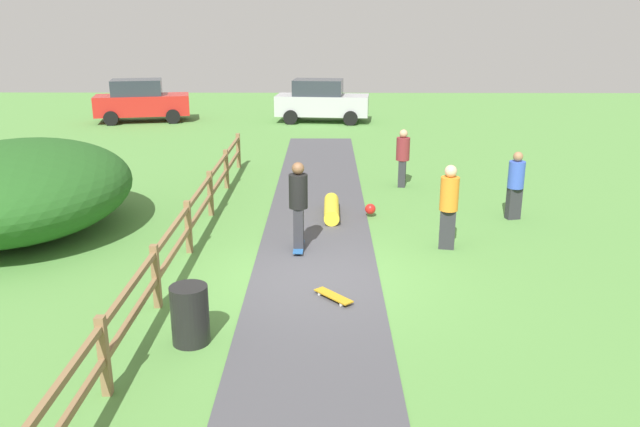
{
  "coord_description": "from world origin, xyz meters",
  "views": [
    {
      "loc": [
        0.19,
        -10.94,
        4.64
      ],
      "look_at": [
        0.09,
        0.79,
        1.0
      ],
      "focal_mm": 35.64,
      "sensor_mm": 36.0,
      "label": 1
    }
  ],
  "objects_px": {
    "skater_fallen": "(334,209)",
    "bystander_orange": "(449,203)",
    "skateboard_loose": "(333,296)",
    "skater_riding": "(298,202)",
    "bystander_blue": "(516,183)",
    "trash_bin": "(190,315)",
    "parked_car_silver": "(321,101)",
    "bush_large": "(18,189)",
    "bystander_maroon": "(403,156)",
    "parked_car_red": "(141,101)"
  },
  "relations": [
    {
      "from": "skater_fallen",
      "to": "bystander_orange",
      "type": "xyz_separation_m",
      "value": [
        2.31,
        -2.17,
        0.79
      ]
    },
    {
      "from": "skateboard_loose",
      "to": "bystander_orange",
      "type": "xyz_separation_m",
      "value": [
        2.39,
        2.6,
        0.9
      ]
    },
    {
      "from": "skater_riding",
      "to": "bystander_blue",
      "type": "distance_m",
      "value": 5.53
    },
    {
      "from": "trash_bin",
      "to": "parked_car_silver",
      "type": "distance_m",
      "value": 20.89
    },
    {
      "from": "bush_large",
      "to": "bystander_blue",
      "type": "distance_m",
      "value": 11.34
    },
    {
      "from": "bystander_blue",
      "to": "parked_car_silver",
      "type": "relative_size",
      "value": 0.38
    },
    {
      "from": "bush_large",
      "to": "skateboard_loose",
      "type": "bearing_deg",
      "value": -27.14
    },
    {
      "from": "skater_fallen",
      "to": "bystander_maroon",
      "type": "height_order",
      "value": "bystander_maroon"
    },
    {
      "from": "skateboard_loose",
      "to": "bystander_maroon",
      "type": "height_order",
      "value": "bystander_maroon"
    },
    {
      "from": "skater_riding",
      "to": "parked_car_red",
      "type": "distance_m",
      "value": 18.69
    },
    {
      "from": "bush_large",
      "to": "skater_fallen",
      "type": "xyz_separation_m",
      "value": [
        7.01,
        1.22,
        -0.82
      ]
    },
    {
      "from": "skateboard_loose",
      "to": "bystander_blue",
      "type": "bearing_deg",
      "value": 46.89
    },
    {
      "from": "trash_bin",
      "to": "bystander_blue",
      "type": "xyz_separation_m",
      "value": [
        6.49,
        6.12,
        0.45
      ]
    },
    {
      "from": "trash_bin",
      "to": "skateboard_loose",
      "type": "relative_size",
      "value": 1.22
    },
    {
      "from": "trash_bin",
      "to": "parked_car_silver",
      "type": "bearing_deg",
      "value": 85.08
    },
    {
      "from": "bystander_maroon",
      "to": "parked_car_silver",
      "type": "xyz_separation_m",
      "value": [
        -2.38,
        11.67,
        0.06
      ]
    },
    {
      "from": "parked_car_red",
      "to": "skater_riding",
      "type": "bearing_deg",
      "value": -64.91
    },
    {
      "from": "skater_fallen",
      "to": "bystander_blue",
      "type": "distance_m",
      "value": 4.34
    },
    {
      "from": "skater_riding",
      "to": "trash_bin",
      "type": "bearing_deg",
      "value": -110.46
    },
    {
      "from": "bush_large",
      "to": "bystander_orange",
      "type": "height_order",
      "value": "bush_large"
    },
    {
      "from": "bystander_blue",
      "to": "bystander_maroon",
      "type": "bearing_deg",
      "value": 127.52
    },
    {
      "from": "bush_large",
      "to": "skater_riding",
      "type": "xyz_separation_m",
      "value": [
        6.24,
        -1.14,
        0.04
      ]
    },
    {
      "from": "trash_bin",
      "to": "skateboard_loose",
      "type": "distance_m",
      "value": 2.61
    },
    {
      "from": "skater_riding",
      "to": "skater_fallen",
      "type": "relative_size",
      "value": 1.14
    },
    {
      "from": "bystander_blue",
      "to": "bush_large",
      "type": "bearing_deg",
      "value": -174.41
    },
    {
      "from": "skater_riding",
      "to": "bystander_maroon",
      "type": "relative_size",
      "value": 1.13
    },
    {
      "from": "bystander_orange",
      "to": "parked_car_red",
      "type": "distance_m",
      "value": 20.03
    },
    {
      "from": "bystander_maroon",
      "to": "bystander_blue",
      "type": "xyz_separation_m",
      "value": [
        2.32,
        -3.02,
        -0.0
      ]
    },
    {
      "from": "trash_bin",
      "to": "bystander_blue",
      "type": "relative_size",
      "value": 0.55
    },
    {
      "from": "trash_bin",
      "to": "parked_car_silver",
      "type": "relative_size",
      "value": 0.21
    },
    {
      "from": "skateboard_loose",
      "to": "parked_car_silver",
      "type": "relative_size",
      "value": 0.17
    },
    {
      "from": "bystander_orange",
      "to": "bush_large",
      "type": "bearing_deg",
      "value": 174.17
    },
    {
      "from": "parked_car_red",
      "to": "trash_bin",
      "type": "bearing_deg",
      "value": -72.68
    },
    {
      "from": "skateboard_loose",
      "to": "bystander_blue",
      "type": "height_order",
      "value": "bystander_blue"
    },
    {
      "from": "bush_large",
      "to": "skater_fallen",
      "type": "bearing_deg",
      "value": 9.85
    },
    {
      "from": "bystander_orange",
      "to": "parked_car_silver",
      "type": "distance_m",
      "value": 16.97
    },
    {
      "from": "skateboard_loose",
      "to": "bystander_blue",
      "type": "xyz_separation_m",
      "value": [
        4.36,
        4.66,
        0.81
      ]
    },
    {
      "from": "skateboard_loose",
      "to": "bystander_orange",
      "type": "height_order",
      "value": "bystander_orange"
    },
    {
      "from": "skater_fallen",
      "to": "parked_car_red",
      "type": "xyz_separation_m",
      "value": [
        -8.69,
        14.56,
        0.76
      ]
    },
    {
      "from": "parked_car_red",
      "to": "bystander_maroon",
      "type": "bearing_deg",
      "value": -47.57
    },
    {
      "from": "skater_riding",
      "to": "bystander_orange",
      "type": "distance_m",
      "value": 3.09
    },
    {
      "from": "bush_large",
      "to": "parked_car_silver",
      "type": "distance_m",
      "value": 17.12
    },
    {
      "from": "bush_large",
      "to": "parked_car_silver",
      "type": "xyz_separation_m",
      "value": [
        6.59,
        15.8,
        -0.06
      ]
    },
    {
      "from": "skater_fallen",
      "to": "bystander_orange",
      "type": "distance_m",
      "value": 3.27
    },
    {
      "from": "bush_large",
      "to": "skater_riding",
      "type": "distance_m",
      "value": 6.34
    },
    {
      "from": "skateboard_loose",
      "to": "trash_bin",
      "type": "bearing_deg",
      "value": -145.59
    },
    {
      "from": "skater_fallen",
      "to": "bystander_orange",
      "type": "bearing_deg",
      "value": -43.13
    },
    {
      "from": "skateboard_loose",
      "to": "bystander_orange",
      "type": "distance_m",
      "value": 3.65
    },
    {
      "from": "skater_fallen",
      "to": "bystander_blue",
      "type": "xyz_separation_m",
      "value": [
        4.28,
        -0.11,
        0.7
      ]
    },
    {
      "from": "bystander_orange",
      "to": "parked_car_red",
      "type": "relative_size",
      "value": 0.4
    }
  ]
}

